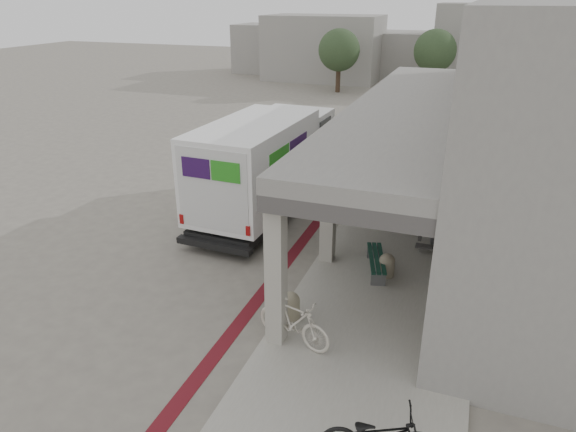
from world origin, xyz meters
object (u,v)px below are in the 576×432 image
at_px(bench, 376,261).
at_px(utility_cabinet, 439,228).
at_px(fedex_truck, 267,162).
at_px(bicycle_cream, 294,322).

distance_m(bench, utility_cabinet, 2.83).
relative_size(fedex_truck, utility_cabinet, 8.21).
xyz_separation_m(bench, utility_cabinet, (1.44, 2.43, 0.19)).
xyz_separation_m(utility_cabinet, bicycle_cream, (-2.50, -6.22, 0.06)).
bearing_deg(bench, utility_cabinet, 43.76).
relative_size(fedex_truck, bicycle_cream, 4.42).
relative_size(bench, bicycle_cream, 1.02).
bearing_deg(bench, fedex_truck, 129.06).
bearing_deg(bench, bicycle_cream, -121.19).
xyz_separation_m(bench, bicycle_cream, (-1.06, -3.79, 0.24)).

